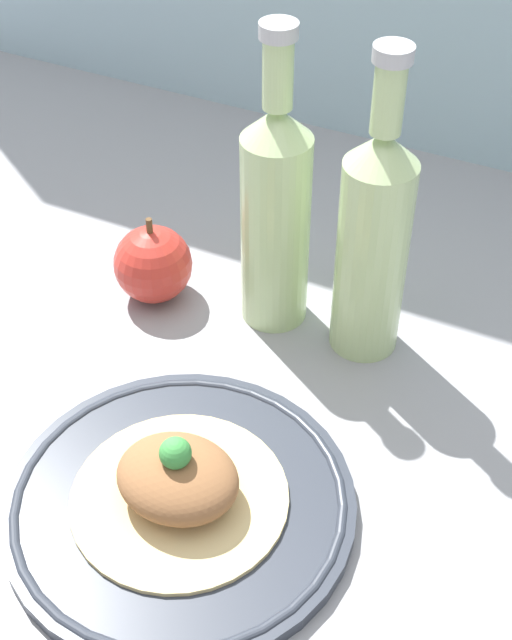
{
  "coord_description": "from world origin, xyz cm",
  "views": [
    {
      "loc": [
        14.65,
        -40.96,
        55.77
      ],
      "look_at": [
        -7.97,
        5.53,
        9.98
      ],
      "focal_mm": 50.0,
      "sensor_mm": 36.0,
      "label": 1
    }
  ],
  "objects_px": {
    "cider_bottle_left": "(276,212)",
    "apple": "(153,264)",
    "plate": "(180,503)",
    "cider_bottle_right": "(373,239)",
    "plated_food": "(178,482)"
  },
  "relations": [
    {
      "from": "plated_food",
      "to": "cider_bottle_right",
      "type": "bearing_deg",
      "value": 76.53
    },
    {
      "from": "plate",
      "to": "apple",
      "type": "xyz_separation_m",
      "value": [
        -0.15,
        0.21,
        0.03
      ]
    },
    {
      "from": "plate",
      "to": "plated_food",
      "type": "height_order",
      "value": "plated_food"
    },
    {
      "from": "plate",
      "to": "cider_bottle_right",
      "type": "bearing_deg",
      "value": 76.53
    },
    {
      "from": "plate",
      "to": "plated_food",
      "type": "distance_m",
      "value": 0.02
    },
    {
      "from": "plated_food",
      "to": "cider_bottle_left",
      "type": "height_order",
      "value": "cider_bottle_left"
    },
    {
      "from": "cider_bottle_left",
      "to": "apple",
      "type": "height_order",
      "value": "cider_bottle_left"
    },
    {
      "from": "cider_bottle_right",
      "to": "apple",
      "type": "relative_size",
      "value": 3.18
    },
    {
      "from": "plate",
      "to": "apple",
      "type": "bearing_deg",
      "value": 124.91
    },
    {
      "from": "cider_bottle_right",
      "to": "apple",
      "type": "bearing_deg",
      "value": -172.49
    },
    {
      "from": "cider_bottle_right",
      "to": "plate",
      "type": "bearing_deg",
      "value": -103.47
    },
    {
      "from": "plate",
      "to": "apple",
      "type": "height_order",
      "value": "apple"
    },
    {
      "from": "plate",
      "to": "cider_bottle_right",
      "type": "relative_size",
      "value": 0.94
    },
    {
      "from": "apple",
      "to": "cider_bottle_left",
      "type": "bearing_deg",
      "value": 13.26
    },
    {
      "from": "cider_bottle_right",
      "to": "apple",
      "type": "xyz_separation_m",
      "value": [
        -0.2,
        -0.03,
        -0.08
      ]
    }
  ]
}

